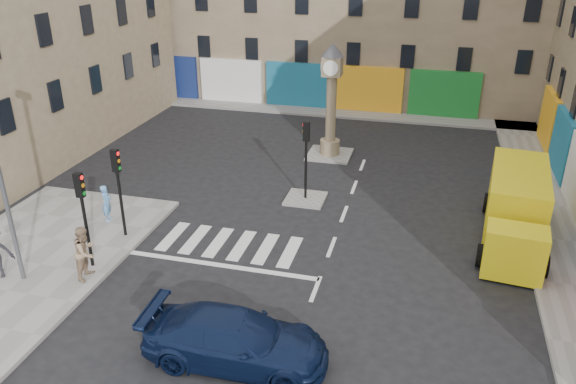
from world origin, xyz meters
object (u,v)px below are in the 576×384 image
at_px(clock_pillar, 331,94).
at_px(yellow_van, 516,208).
at_px(traffic_light_left_near, 83,205).
at_px(traffic_light_island, 306,148).
at_px(navy_sedan, 235,339).
at_px(pedestrian_blue, 107,203).
at_px(traffic_light_left_far, 118,179).
at_px(pedestrian_tan, 86,252).

distance_m(clock_pillar, yellow_van, 11.78).
xyz_separation_m(traffic_light_left_near, traffic_light_island, (6.30, 7.80, -0.03)).
distance_m(traffic_light_left_near, navy_sedan, 7.82).
bearing_deg(clock_pillar, pedestrian_blue, -126.40).
bearing_deg(pedestrian_blue, traffic_light_island, -72.84).
height_order(traffic_light_left_far, clock_pillar, clock_pillar).
distance_m(yellow_van, pedestrian_blue, 16.94).
height_order(traffic_light_left_near, yellow_van, traffic_light_left_near).
xyz_separation_m(yellow_van, pedestrian_tan, (-14.99, -7.20, -0.17)).
relative_size(traffic_light_left_near, yellow_van, 0.50).
bearing_deg(traffic_light_left_far, yellow_van, 15.08).
bearing_deg(clock_pillar, traffic_light_left_near, -114.55).
relative_size(traffic_light_left_far, yellow_van, 0.50).
bearing_deg(yellow_van, traffic_light_left_near, -150.95).
distance_m(traffic_light_left_near, traffic_light_left_far, 2.40).
bearing_deg(navy_sedan, yellow_van, -42.32).
bearing_deg(pedestrian_blue, clock_pillar, -49.08).
distance_m(traffic_light_left_near, pedestrian_blue, 4.03).
xyz_separation_m(traffic_light_left_near, navy_sedan, (6.82, -3.35, -1.84)).
bearing_deg(yellow_van, pedestrian_tan, -148.39).
distance_m(traffic_light_left_far, yellow_van, 15.89).
distance_m(traffic_light_left_near, yellow_van, 16.68).
bearing_deg(traffic_light_left_far, traffic_light_island, 40.60).
height_order(yellow_van, pedestrian_tan, yellow_van).
bearing_deg(pedestrian_tan, traffic_light_left_far, 3.30).
bearing_deg(traffic_light_island, yellow_van, -8.10).
xyz_separation_m(traffic_light_island, clock_pillar, (0.00, 6.00, 0.96)).
relative_size(traffic_light_island, yellow_van, 0.50).
bearing_deg(traffic_light_island, traffic_light_left_far, -139.40).
height_order(traffic_light_left_near, pedestrian_tan, traffic_light_left_near).
relative_size(clock_pillar, navy_sedan, 1.13).
bearing_deg(traffic_light_left_far, navy_sedan, -40.11).
relative_size(navy_sedan, pedestrian_tan, 2.71).
height_order(yellow_van, pedestrian_blue, yellow_van).
distance_m(traffic_light_island, pedestrian_blue, 8.98).
xyz_separation_m(clock_pillar, navy_sedan, (0.52, -17.14, -2.77)).
bearing_deg(traffic_light_island, pedestrian_tan, -125.29).
relative_size(traffic_light_left_near, traffic_light_left_far, 1.00).
xyz_separation_m(pedestrian_blue, pedestrian_tan, (1.66, -4.09, 0.19)).
distance_m(clock_pillar, navy_sedan, 17.37).
bearing_deg(pedestrian_blue, navy_sedan, -142.22).
bearing_deg(traffic_light_left_near, pedestrian_blue, 111.73).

